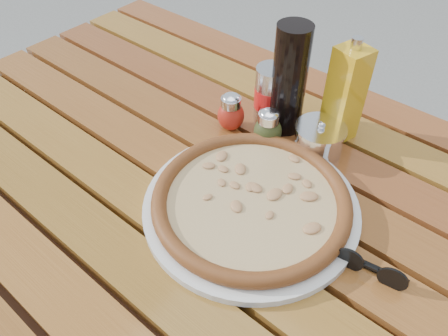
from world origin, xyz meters
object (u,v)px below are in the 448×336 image
Objects in this scene: pepper_shaker at (231,112)px; oregano_shaker at (268,128)px; dark_bottle at (289,80)px; plate at (251,206)px; soda_can at (271,95)px; table at (217,214)px; pizza at (251,200)px; parmesan_tin at (319,139)px; olive_oil_cruet at (345,94)px; sunglasses at (371,269)px.

pepper_shaker and oregano_shaker have the same top height.
plate is at bearing -69.23° from dark_bottle.
soda_can is at bearing 60.03° from pepper_shaker.
pizza is (0.08, -0.00, 0.10)m from table.
olive_oil_cruet is at bearing 87.80° from parmesan_tin.
pepper_shaker is (-0.09, 0.14, 0.11)m from table.
olive_oil_cruet is (0.18, 0.12, 0.06)m from pepper_shaker.
plate is at bearing -92.49° from parmesan_tin.
dark_bottle is at bearing 135.44° from sunglasses.
oregano_shaker is at bearing 90.23° from table.
pepper_shaker is 0.68× the size of soda_can.
dark_bottle is 0.06m from soda_can.
table is 0.30m from sunglasses.
oregano_shaker reaches higher than table.
soda_can is at bearing 118.82° from pizza.
soda_can is at bearing 118.82° from plate.
soda_can is (0.04, 0.07, 0.02)m from pepper_shaker.
table is 0.33m from olive_oil_cruet.
table is at bearing -114.15° from parmesan_tin.
olive_oil_cruet is at bearing 118.79° from sunglasses.
plate is 0.28m from olive_oil_cruet.
parmesan_tin reaches higher than table.
olive_oil_cruet is (0.01, 0.27, 0.07)m from pizza.
oregano_shaker is 0.74× the size of sunglasses.
plate is 3.00× the size of soda_can.
olive_oil_cruet reaches higher than parmesan_tin.
pepper_shaker is 0.22m from olive_oil_cruet.
parmesan_tin is (0.09, 0.04, -0.01)m from oregano_shaker.
pizza is (-0.00, 0.00, 0.02)m from plate.
pepper_shaker is at bearing -138.59° from dark_bottle.
olive_oil_cruet is at bearing 33.89° from pepper_shaker.
olive_oil_cruet is 0.10m from parmesan_tin.
olive_oil_cruet is (0.01, 0.27, 0.09)m from plate.
table is 0.24m from parmesan_tin.
plate is at bearing -62.93° from oregano_shaker.
sunglasses is (0.38, -0.14, -0.02)m from pepper_shaker.
oregano_shaker is at bearing 4.32° from pepper_shaker.
soda_can is 0.15m from olive_oil_cruet.
sunglasses is at bearing -35.46° from dark_bottle.
pepper_shaker reaches higher than parmesan_tin.
dark_bottle is 1.05× the size of olive_oil_cruet.
parmesan_tin is (0.01, 0.20, 0.01)m from pizza.
soda_can is at bearing 101.34° from table.
olive_oil_cruet is (0.09, 0.26, 0.17)m from table.
plate is 3.27× the size of sunglasses.
sunglasses is (0.29, 0.01, 0.09)m from table.
parmesan_tin is (0.01, 0.20, 0.02)m from plate.
sunglasses is (0.20, -0.26, -0.08)m from olive_oil_cruet.
oregano_shaker reaches higher than sunglasses.
soda_can is at bearing -161.62° from olive_oil_cruet.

